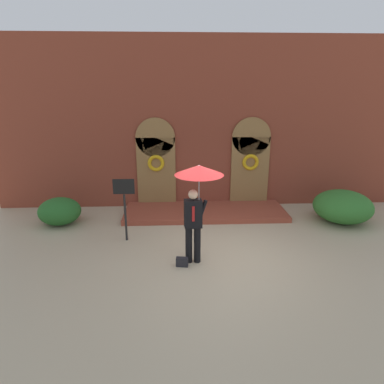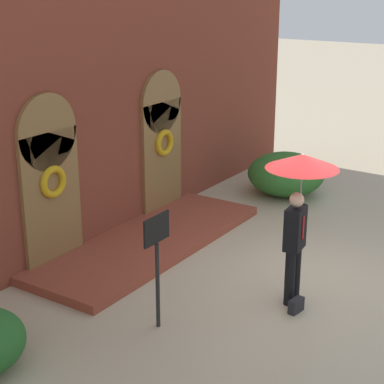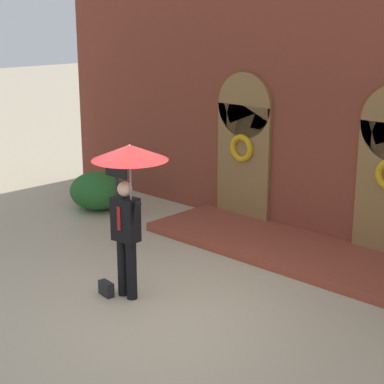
# 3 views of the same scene
# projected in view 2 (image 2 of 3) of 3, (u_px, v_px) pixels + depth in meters

# --- Properties ---
(ground_plane) EXTENTS (80.00, 80.00, 0.00)m
(ground_plane) POSITION_uv_depth(u_px,v_px,m) (299.00, 286.00, 10.53)
(ground_plane) COLOR tan
(building_facade) EXTENTS (14.00, 2.30, 5.60)m
(building_facade) POSITION_uv_depth(u_px,v_px,m) (99.00, 99.00, 11.84)
(building_facade) COLOR brown
(building_facade) RESTS_ON ground
(person_with_umbrella) EXTENTS (1.10, 1.10, 2.36)m
(person_with_umbrella) POSITION_uv_depth(u_px,v_px,m) (300.00, 184.00, 9.50)
(person_with_umbrella) COLOR black
(person_with_umbrella) RESTS_ON ground
(handbag) EXTENTS (0.29, 0.16, 0.22)m
(handbag) POSITION_uv_depth(u_px,v_px,m) (296.00, 305.00, 9.68)
(handbag) COLOR black
(handbag) RESTS_ON ground
(sign_post) EXTENTS (0.56, 0.06, 1.72)m
(sign_post) POSITION_uv_depth(u_px,v_px,m) (157.00, 253.00, 8.95)
(sign_post) COLOR black
(sign_post) RESTS_ON ground
(shrub_right) EXTENTS (1.76, 1.77, 0.97)m
(shrub_right) POSITION_uv_depth(u_px,v_px,m) (286.00, 174.00, 14.85)
(shrub_right) COLOR #2D6B28
(shrub_right) RESTS_ON ground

